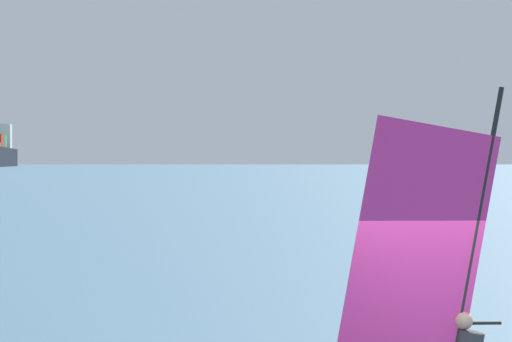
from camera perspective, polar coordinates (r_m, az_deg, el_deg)
name	(u,v)px	position (r m, az deg, el deg)	size (l,w,h in m)	color
distant_headland	(436,145)	(1310.88, 10.87, 1.58)	(966.43, 476.89, 52.20)	#756B56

